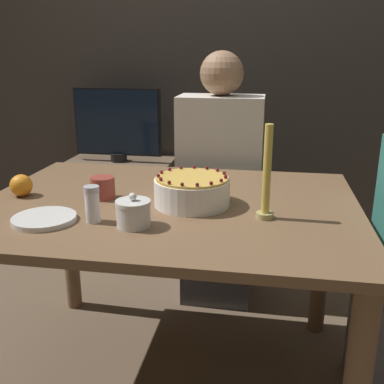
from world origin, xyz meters
name	(u,v)px	position (x,y,z in m)	size (l,w,h in m)	color
ground_plane	(171,376)	(0.00, 0.00, 0.00)	(12.00, 12.00, 0.00)	brown
wall_behind	(218,37)	(0.00, 1.40, 1.30)	(8.00, 0.05, 2.60)	#38332D
dining_table	(169,232)	(0.00, 0.00, 0.61)	(1.29, 0.96, 0.72)	brown
cake	(192,191)	(0.08, -0.02, 0.77)	(0.25, 0.25, 0.11)	white
sugar_bowl	(133,213)	(-0.05, -0.24, 0.76)	(0.10, 0.10, 0.10)	silver
sugar_shaker	(92,204)	(-0.18, -0.22, 0.78)	(0.05, 0.05, 0.11)	white
plate_stack	(44,219)	(-0.33, -0.25, 0.73)	(0.19, 0.19, 0.02)	silver
candle	(267,181)	(0.33, -0.10, 0.84)	(0.06, 0.06, 0.29)	tan
cup	(103,187)	(-0.24, 0.00, 0.76)	(0.08, 0.08, 0.08)	#993D33
orange_fruit_0	(21,185)	(-0.53, -0.02, 0.76)	(0.08, 0.08, 0.08)	orange
person_man_blue_shirt	(219,196)	(0.10, 0.68, 0.53)	(0.40, 0.34, 1.22)	#595960
side_cabinet	(121,205)	(-0.57, 1.15, 0.29)	(0.65, 0.41, 0.57)	brown
tv_monitor	(117,124)	(-0.57, 1.15, 0.80)	(0.53, 0.10, 0.44)	black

